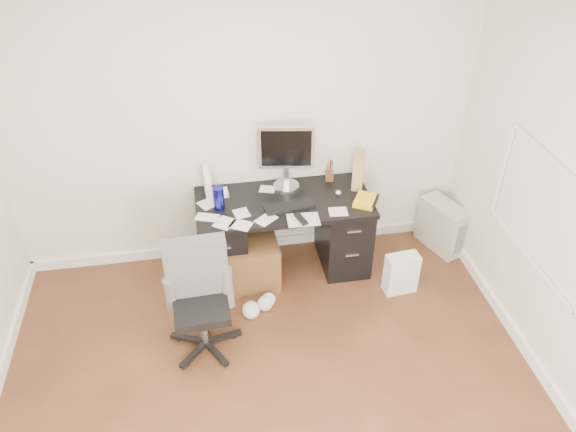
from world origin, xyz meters
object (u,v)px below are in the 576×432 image
object	(u,v)px
desk	(284,233)
pc_tower	(442,226)
wicker_basket	(252,261)
lcd_monitor	(286,157)
office_chair	(201,302)
keyboard	(289,206)

from	to	relation	value
desk	pc_tower	size ratio (longest dim) A/B	3.11
wicker_basket	desk	bearing A→B (deg)	22.29
lcd_monitor	wicker_basket	distance (m)	0.97
office_chair	pc_tower	bearing A→B (deg)	18.81
lcd_monitor	keyboard	xyz separation A→B (m)	(-0.03, -0.32, -0.29)
desk	lcd_monitor	size ratio (longest dim) A/B	2.47
desk	office_chair	size ratio (longest dim) A/B	1.59
lcd_monitor	pc_tower	size ratio (longest dim) A/B	1.26
office_chair	pc_tower	world-z (taller)	office_chair
lcd_monitor	pc_tower	bearing A→B (deg)	3.62
desk	lcd_monitor	bearing A→B (deg)	74.28
desk	office_chair	xyz separation A→B (m)	(-0.77, -0.83, 0.07)
desk	office_chair	distance (m)	1.13
pc_tower	keyboard	bearing A→B (deg)	164.89
lcd_monitor	pc_tower	world-z (taller)	lcd_monitor
lcd_monitor	office_chair	bearing A→B (deg)	-119.24
desk	wicker_basket	xyz separation A→B (m)	(-0.31, -0.13, -0.17)
desk	keyboard	xyz separation A→B (m)	(0.03, -0.11, 0.36)
desk	pc_tower	bearing A→B (deg)	2.13
desk	pc_tower	world-z (taller)	desk
lcd_monitor	wicker_basket	size ratio (longest dim) A/B	1.35
wicker_basket	keyboard	bearing A→B (deg)	2.97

